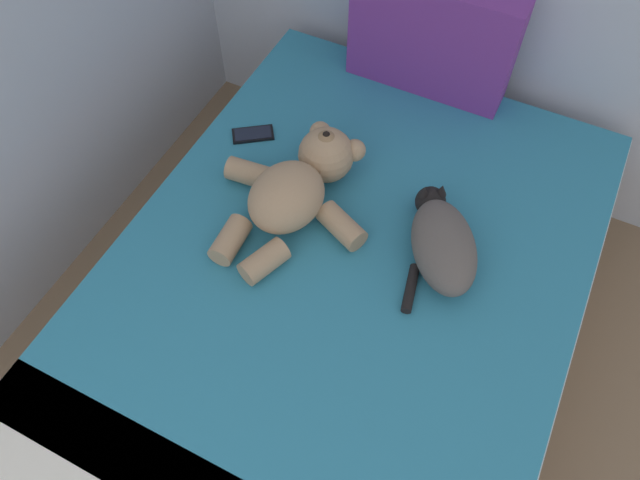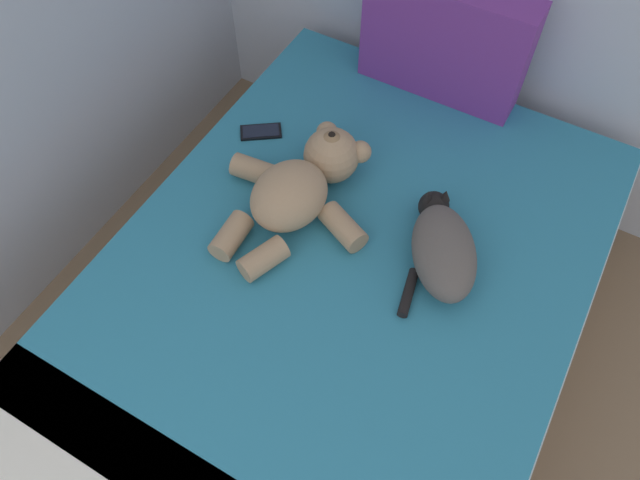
% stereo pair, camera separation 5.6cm
% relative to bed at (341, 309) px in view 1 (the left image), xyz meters
% --- Properties ---
extents(bed, '(1.46, 1.99, 0.54)m').
position_rel_bed_xyz_m(bed, '(0.00, 0.00, 0.00)').
color(bed, olive).
rests_on(bed, ground_plane).
extents(patterned_cushion, '(0.60, 0.15, 0.43)m').
position_rel_bed_xyz_m(patterned_cushion, '(-0.08, 0.90, 0.49)').
color(patterned_cushion, '#72338C').
rests_on(patterned_cushion, bed).
extents(cat, '(0.34, 0.44, 0.15)m').
position_rel_bed_xyz_m(cat, '(0.24, 0.18, 0.34)').
color(cat, '#59514C').
rests_on(cat, bed).
extents(teddy_bear, '(0.54, 0.62, 0.20)m').
position_rel_bed_xyz_m(teddy_bear, '(-0.24, 0.17, 0.36)').
color(teddy_bear, tan).
rests_on(teddy_bear, bed).
extents(cell_phone, '(0.16, 0.14, 0.01)m').
position_rel_bed_xyz_m(cell_phone, '(-0.53, 0.36, 0.28)').
color(cell_phone, black).
rests_on(cell_phone, bed).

